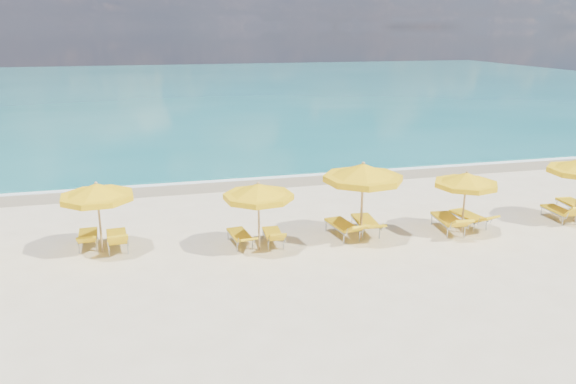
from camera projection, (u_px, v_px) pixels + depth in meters
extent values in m
plane|color=beige|center=(300.00, 241.00, 17.87)|extent=(120.00, 120.00, 0.00)
cube|color=#136A6C|center=(185.00, 88.00, 62.48)|extent=(120.00, 80.00, 0.30)
cube|color=tan|center=(255.00, 181.00, 24.75)|extent=(120.00, 2.60, 0.01)
cube|color=white|center=(252.00, 177.00, 25.49)|extent=(120.00, 1.20, 0.03)
cube|color=white|center=(120.00, 146.00, 32.24)|extent=(14.00, 0.36, 0.05)
cube|color=white|center=(317.00, 118.00, 42.07)|extent=(18.00, 0.30, 0.05)
cylinder|color=tan|center=(99.00, 219.00, 16.69)|extent=(0.07, 0.07, 2.12)
cone|color=yellow|center=(97.00, 190.00, 16.44)|extent=(2.75, 2.75, 0.42)
cylinder|color=yellow|center=(97.00, 197.00, 16.50)|extent=(2.77, 2.77, 0.17)
sphere|color=tan|center=(96.00, 183.00, 16.38)|extent=(0.09, 0.09, 0.09)
cylinder|color=tan|center=(259.00, 218.00, 16.88)|extent=(0.06, 0.06, 2.07)
cone|color=yellow|center=(258.00, 190.00, 16.63)|extent=(2.59, 2.59, 0.41)
cylinder|color=yellow|center=(258.00, 197.00, 16.69)|extent=(2.62, 2.62, 0.17)
sphere|color=tan|center=(258.00, 183.00, 16.57)|extent=(0.09, 0.09, 0.09)
cylinder|color=tan|center=(362.00, 202.00, 17.73)|extent=(0.08, 0.08, 2.44)
cone|color=yellow|center=(363.00, 171.00, 17.44)|extent=(3.01, 3.01, 0.49)
cylinder|color=yellow|center=(363.00, 178.00, 17.51)|extent=(3.03, 3.03, 0.20)
sphere|color=tan|center=(363.00, 163.00, 17.37)|extent=(0.11, 0.11, 0.11)
cylinder|color=tan|center=(464.00, 203.00, 18.34)|extent=(0.06, 0.06, 2.01)
cone|color=yellow|center=(466.00, 178.00, 18.11)|extent=(2.36, 2.36, 0.40)
cylinder|color=yellow|center=(466.00, 184.00, 18.16)|extent=(2.38, 2.38, 0.16)
sphere|color=tan|center=(467.00, 172.00, 18.05)|extent=(0.09, 0.09, 0.09)
cube|color=yellow|center=(88.00, 235.00, 17.41)|extent=(0.60, 1.24, 0.07)
cube|color=yellow|center=(86.00, 240.00, 16.59)|extent=(0.57, 0.55, 0.37)
cube|color=yellow|center=(117.00, 236.00, 17.24)|extent=(0.69, 1.34, 0.08)
cube|color=yellow|center=(118.00, 240.00, 16.38)|extent=(0.62, 0.57, 0.45)
cube|color=yellow|center=(239.00, 234.00, 17.51)|extent=(0.66, 1.23, 0.07)
cube|color=yellow|center=(247.00, 240.00, 16.73)|extent=(0.58, 0.60, 0.28)
cube|color=yellow|center=(273.00, 233.00, 17.59)|extent=(0.57, 1.17, 0.07)
cube|color=yellow|center=(277.00, 237.00, 16.81)|extent=(0.54, 0.50, 0.38)
cube|color=yellow|center=(342.00, 224.00, 18.21)|extent=(0.80, 1.43, 0.08)
cube|color=yellow|center=(357.00, 229.00, 17.33)|extent=(0.69, 0.67, 0.40)
cube|color=yellow|center=(365.00, 221.00, 18.56)|extent=(0.72, 1.41, 0.08)
cube|color=yellow|center=(374.00, 227.00, 17.60)|extent=(0.66, 0.67, 0.33)
cube|color=yellow|center=(447.00, 219.00, 18.69)|extent=(0.77, 1.47, 0.09)
cube|color=yellow|center=(461.00, 223.00, 17.71)|extent=(0.69, 0.67, 0.43)
cube|color=yellow|center=(468.00, 215.00, 19.17)|extent=(0.79, 1.37, 0.08)
cube|color=yellow|center=(487.00, 219.00, 18.32)|extent=(0.67, 0.66, 0.36)
cube|color=yellow|center=(558.00, 210.00, 19.76)|extent=(0.58, 1.25, 0.08)
cube|color=yellow|center=(575.00, 211.00, 18.94)|extent=(0.56, 0.47, 0.47)
cube|color=yellow|center=(575.00, 204.00, 20.29)|extent=(0.76, 1.46, 0.09)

